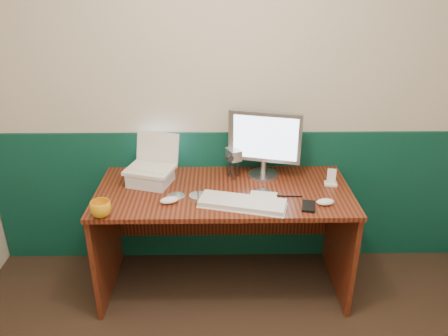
{
  "coord_description": "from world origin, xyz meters",
  "views": [
    {
      "loc": [
        -0.14,
        -1.05,
        2.03
      ],
      "look_at": [
        -0.1,
        1.23,
        0.97
      ],
      "focal_mm": 35.0,
      "sensor_mm": 36.0,
      "label": 1
    }
  ],
  "objects_px": {
    "monitor": "(264,143)",
    "keyboard": "(242,204)",
    "mug": "(101,209)",
    "camcorder": "(233,164)",
    "laptop": "(149,154)",
    "desk": "(224,240)"
  },
  "relations": [
    {
      "from": "keyboard",
      "to": "mug",
      "type": "bearing_deg",
      "value": -157.82
    },
    {
      "from": "monitor",
      "to": "mug",
      "type": "bearing_deg",
      "value": -137.56
    },
    {
      "from": "monitor",
      "to": "camcorder",
      "type": "xyz_separation_m",
      "value": [
        -0.2,
        -0.02,
        -0.13
      ]
    },
    {
      "from": "keyboard",
      "to": "camcorder",
      "type": "xyz_separation_m",
      "value": [
        -0.04,
        0.38,
        0.09
      ]
    },
    {
      "from": "monitor",
      "to": "mug",
      "type": "height_order",
      "value": "monitor"
    },
    {
      "from": "camcorder",
      "to": "mug",
      "type": "bearing_deg",
      "value": -172.14
    },
    {
      "from": "laptop",
      "to": "keyboard",
      "type": "distance_m",
      "value": 0.68
    },
    {
      "from": "laptop",
      "to": "desk",
      "type": "bearing_deg",
      "value": 5.52
    },
    {
      "from": "monitor",
      "to": "keyboard",
      "type": "height_order",
      "value": "monitor"
    },
    {
      "from": "keyboard",
      "to": "mug",
      "type": "height_order",
      "value": "mug"
    },
    {
      "from": "laptop",
      "to": "monitor",
      "type": "xyz_separation_m",
      "value": [
        0.74,
        0.1,
        0.03
      ]
    },
    {
      "from": "mug",
      "to": "keyboard",
      "type": "bearing_deg",
      "value": 7.56
    },
    {
      "from": "camcorder",
      "to": "laptop",
      "type": "bearing_deg",
      "value": 163.72
    },
    {
      "from": "monitor",
      "to": "desk",
      "type": "bearing_deg",
      "value": -129.08
    },
    {
      "from": "desk",
      "to": "camcorder",
      "type": "bearing_deg",
      "value": 68.92
    },
    {
      "from": "keyboard",
      "to": "camcorder",
      "type": "distance_m",
      "value": 0.39
    },
    {
      "from": "camcorder",
      "to": "desk",
      "type": "bearing_deg",
      "value": -135.71
    },
    {
      "from": "laptop",
      "to": "keyboard",
      "type": "relative_size",
      "value": 0.58
    },
    {
      "from": "laptop",
      "to": "camcorder",
      "type": "height_order",
      "value": "laptop"
    },
    {
      "from": "mug",
      "to": "camcorder",
      "type": "bearing_deg",
      "value": 32.49
    },
    {
      "from": "desk",
      "to": "keyboard",
      "type": "bearing_deg",
      "value": -62.33
    },
    {
      "from": "mug",
      "to": "camcorder",
      "type": "distance_m",
      "value": 0.9
    }
  ]
}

